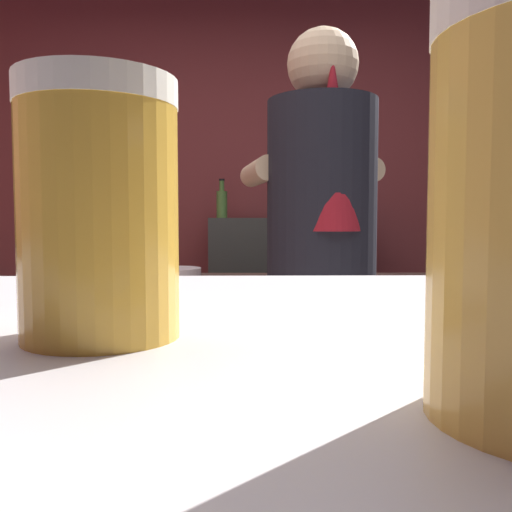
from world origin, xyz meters
TOP-DOWN VIEW (x-y plane):
  - wall_back at (0.00, 2.20)m, footprint 5.20×0.10m
  - prep_counter at (0.35, 0.75)m, footprint 2.10×0.60m
  - back_shelf at (0.29, 1.92)m, footprint 0.95×0.36m
  - bartender at (0.28, 0.29)m, footprint 0.47×0.54m
  - knife_block at (0.97, 0.74)m, footprint 0.10×0.08m
  - mixing_bowl at (-0.23, 0.66)m, footprint 0.21×0.21m
  - chefs_knife at (0.56, 0.70)m, footprint 0.24×0.03m
  - pint_glass_far at (-0.03, -1.10)m, footprint 0.08×0.08m
  - bottle_vinegar at (0.67, 1.87)m, footprint 0.07×0.07m
  - bottle_soy at (0.34, 1.86)m, footprint 0.06×0.06m
  - bottle_hot_sauce at (-0.11, 1.92)m, footprint 0.07×0.07m
  - bottle_olive_oil at (0.56, 1.96)m, footprint 0.07×0.07m

SIDE VIEW (x-z plane):
  - prep_counter at x=0.35m, z-range 0.00..0.91m
  - back_shelf at x=0.29m, z-range 0.00..1.17m
  - chefs_knife at x=0.56m, z-range 0.91..0.92m
  - mixing_bowl at x=-0.23m, z-range 0.91..0.97m
  - bartender at x=0.28m, z-range 0.14..1.88m
  - knife_block at x=0.97m, z-range 0.88..1.16m
  - pint_glass_far at x=-0.03m, z-range 1.09..1.23m
  - bottle_vinegar at x=0.67m, z-range 1.15..1.32m
  - bottle_hot_sauce at x=-0.11m, z-range 1.14..1.38m
  - bottle_olive_oil at x=0.56m, z-range 1.14..1.38m
  - bottle_soy at x=0.34m, z-range 1.14..1.39m
  - wall_back at x=0.00m, z-range 0.00..2.70m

